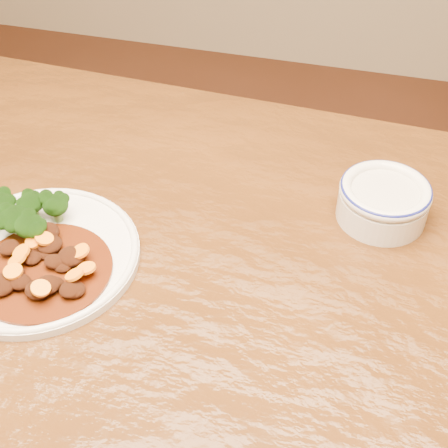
# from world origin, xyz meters

# --- Properties ---
(dining_table) EXTENTS (1.54, 0.97, 0.75)m
(dining_table) POSITION_xyz_m (0.00, 0.00, 0.67)
(dining_table) COLOR #4C290D
(dining_table) RESTS_ON ground
(dinner_plate) EXTENTS (0.25, 0.25, 0.02)m
(dinner_plate) POSITION_xyz_m (-0.18, 0.02, 0.76)
(dinner_plate) COLOR white
(dinner_plate) RESTS_ON dining_table
(broccoli_florets) EXTENTS (0.11, 0.08, 0.04)m
(broccoli_florets) POSITION_xyz_m (-0.22, 0.06, 0.79)
(broccoli_florets) COLOR #7EA455
(broccoli_florets) RESTS_ON dinner_plate
(mince_stew) EXTENTS (0.16, 0.16, 0.03)m
(mince_stew) POSITION_xyz_m (-0.17, -0.01, 0.77)
(mince_stew) COLOR #4A2008
(mince_stew) RESTS_ON dinner_plate
(dip_bowl) EXTENTS (0.12, 0.12, 0.05)m
(dip_bowl) POSITION_xyz_m (0.21, 0.21, 0.78)
(dip_bowl) COLOR silver
(dip_bowl) RESTS_ON dining_table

